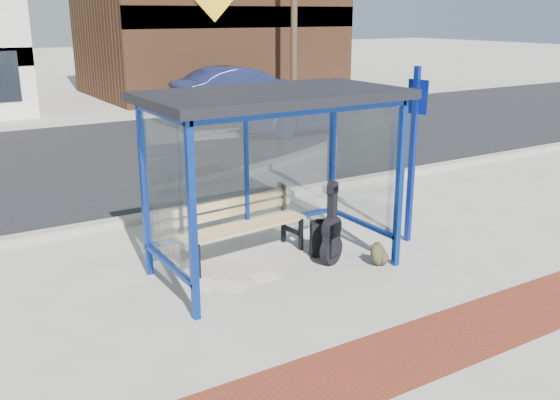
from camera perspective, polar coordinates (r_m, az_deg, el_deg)
ground at (r=8.55m, az=-0.51°, el=-6.35°), size 120.00×120.00×0.00m
brick_paver_strip at (r=6.69m, az=11.47°, el=-13.63°), size 60.00×1.00×0.01m
curb_near at (r=10.96m, az=-8.41°, el=-0.93°), size 60.00×0.25×0.12m
street_asphalt at (r=15.64m, az=-15.95°, el=3.72°), size 60.00×10.00×0.00m
curb_far at (r=20.50m, az=-20.02°, el=6.50°), size 60.00×0.25×0.12m
far_sidewalk at (r=22.35m, az=-21.07°, el=7.02°), size 60.00×4.00×0.01m
bus_shelter at (r=8.03m, az=-0.81°, el=7.55°), size 3.30×1.80×2.42m
storefront_brown at (r=27.96m, az=-6.45°, el=16.33°), size 10.00×7.08×6.40m
bench at (r=8.78m, az=-3.59°, el=-2.12°), size 1.98×0.64×0.92m
guitar_bag at (r=8.60m, az=4.73°, el=-3.31°), size 0.43×0.26×1.13m
suitcase at (r=8.95m, az=3.83°, el=-3.55°), size 0.37×0.31×0.55m
backpack at (r=8.73m, az=9.05°, el=-4.97°), size 0.32×0.31×0.32m
sign_post at (r=9.40m, az=12.09°, el=4.88°), size 0.14×0.33×2.63m
newspaper_a at (r=8.16m, az=-7.13°, el=-7.62°), size 0.50×0.53×0.01m
newspaper_b at (r=8.07m, az=-4.64°, el=-7.85°), size 0.45×0.49×0.01m
newspaper_c at (r=8.31m, az=-1.37°, el=-7.02°), size 0.41×0.34×0.01m
parked_car at (r=22.18m, az=-3.61°, el=10.07°), size 4.88×1.98×1.57m
fire_hydrant at (r=25.06m, az=3.03°, el=9.85°), size 0.30×0.19×0.65m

